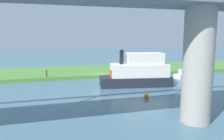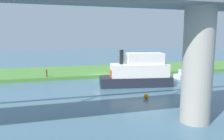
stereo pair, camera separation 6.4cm
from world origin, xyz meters
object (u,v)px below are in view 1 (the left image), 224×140
Objects in this scene: bridge_pylon at (198,66)px; motorboat_white at (132,75)px; marker_buoy at (146,96)px; motorboat_red at (187,75)px; mooring_post at (47,73)px; person_on_bank at (119,68)px; houseboat_blue at (138,72)px.

bridge_pylon is 1.88× the size of motorboat_white.
motorboat_red is at bearing -141.02° from marker_buoy.
mooring_post is at bearing -61.31° from bridge_pylon.
mooring_post is 21.31m from motorboat_red.
bridge_pylon is 7.83m from marker_buoy.
motorboat_red is at bearing 149.66° from person_on_bank.
bridge_pylon is at bearing 84.42° from motorboat_white.
motorboat_white is (-12.46, 2.18, -0.54)m from mooring_post.
mooring_post is (10.75, -19.65, -3.15)m from bridge_pylon.
motorboat_red is at bearing -162.73° from houseboat_blue.
mooring_post reaches higher than motorboat_white.
person_on_bank is 11.65m from mooring_post.
mooring_post is at bearing -9.94° from motorboat_white.
person_on_bank reaches higher than marker_buoy.
motorboat_white is at bearing -12.34° from motorboat_red.
mooring_post is at bearing 7.11° from person_on_bank.
marker_buoy is (1.55, 5.98, -1.49)m from houseboat_blue.
person_on_bank is at bearing -96.60° from marker_buoy.
motorboat_red is at bearing -123.05° from bridge_pylon.
houseboat_blue is 6.35m from marker_buoy.
motorboat_white reaches higher than motorboat_red.
houseboat_blue reaches higher than person_on_bank.
motorboat_white is (-1.01, -4.79, -1.23)m from houseboat_blue.
motorboat_white reaches higher than marker_buoy.
person_on_bank is 0.32× the size of motorboat_red.
mooring_post reaches higher than motorboat_red.
motorboat_red is (-9.47, -2.94, -1.24)m from houseboat_blue.
motorboat_red is (-9.35, 5.48, -0.70)m from person_on_bank.
person_on_bank is (-0.81, -21.10, -3.00)m from bridge_pylon.
marker_buoy is at bearing 83.40° from person_on_bank.
person_on_bank is at bearing -172.89° from mooring_post.
houseboat_blue is (0.11, 8.42, 0.53)m from person_on_bank.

